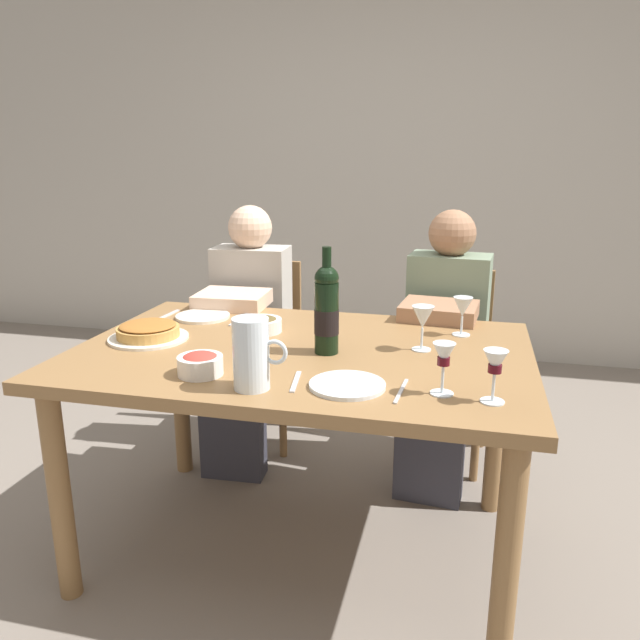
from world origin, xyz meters
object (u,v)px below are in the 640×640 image
wine_glass_left_diner (423,319)px  dinner_plate_left_setting (347,385)px  wine_glass_right_diner (444,358)px  chair_right (448,352)px  diner_right (443,341)px  dining_table (302,375)px  olive_bowl (261,324)px  dinner_plate_right_setting (203,316)px  wine_bottle (327,309)px  diner_left (246,328)px  wine_glass_centre (463,308)px  water_pitcher (252,358)px  baked_tart (148,332)px  wine_glass_spare (495,365)px  salad_bowl (200,363)px  chair_left (261,338)px

wine_glass_left_diner → dinner_plate_left_setting: wine_glass_left_diner is taller
wine_glass_right_diner → chair_right: bearing=90.8°
dinner_plate_left_setting → diner_right: (0.22, 0.96, -0.15)m
dining_table → olive_bowl: (-0.20, 0.16, 0.12)m
dinner_plate_left_setting → dinner_plate_right_setting: 0.91m
dining_table → wine_glass_right_diner: (0.47, -0.29, 0.20)m
wine_bottle → dinner_plate_left_setting: size_ratio=1.62×
wine_glass_right_diner → diner_left: 1.34m
wine_glass_right_diner → wine_glass_centre: (0.04, 0.58, -0.01)m
wine_glass_centre → dinner_plate_left_setting: (-0.30, -0.59, -0.09)m
diner_left → wine_bottle: bearing=125.6°
dining_table → water_pitcher: size_ratio=7.43×
chair_right → dinner_plate_left_setting: bearing=84.0°
wine_bottle → baked_tart: bearing=-179.6°
baked_tart → dinner_plate_right_setting: 0.32m
wine_glass_spare → dinner_plate_right_setting: wine_glass_spare is taller
wine_bottle → wine_glass_right_diner: size_ratio=2.40×
water_pitcher → baked_tart: 0.62m
wine_glass_right_diner → diner_left: (-0.92, 0.94, -0.25)m
wine_glass_spare → chair_right: size_ratio=0.16×
dining_table → diner_left: (-0.44, 0.65, -0.05)m
salad_bowl → wine_glass_left_diner: wine_glass_left_diner is taller
wine_bottle → wine_glass_centre: 0.52m
wine_bottle → water_pitcher: (-0.13, -0.35, -0.06)m
wine_glass_right_diner → chair_left: 1.55m
chair_left → dinner_plate_left_setting: bearing=116.5°
salad_bowl → chair_left: size_ratio=0.15×
wine_bottle → diner_right: diner_right is taller
water_pitcher → diner_right: 1.16m
olive_bowl → wine_glass_centre: wine_glass_centre is taller
salad_bowl → diner_left: diner_left is taller
olive_bowl → dinner_plate_right_setting: size_ratio=0.71×
dinner_plate_right_setting → wine_glass_left_diner: bearing=-13.3°
diner_right → salad_bowl: bearing=61.0°
wine_bottle → diner_right: (0.35, 0.68, -0.29)m
water_pitcher → chair_left: bearing=108.2°
dining_table → wine_glass_spare: size_ratio=10.46×
chair_right → salad_bowl: bearing=65.9°
diner_left → wine_glass_spare: bearing=134.4°
diner_left → wine_glass_right_diner: bearing=131.3°
salad_bowl → chair_right: 1.41m
wine_bottle → olive_bowl: bearing=147.9°
wine_bottle → wine_glass_left_diner: 0.32m
baked_tart → wine_glass_centre: 1.11m
chair_left → diner_left: 0.26m
diner_left → diner_right: same height
salad_bowl → wine_glass_centre: size_ratio=0.96×
diner_right → dining_table: bearing=61.8°
dinner_plate_right_setting → chair_right: chair_right is taller
wine_bottle → diner_right: size_ratio=0.30×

